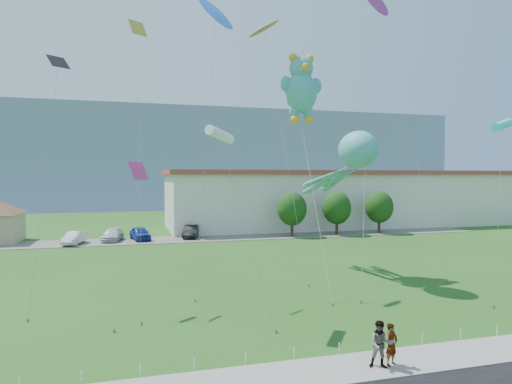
% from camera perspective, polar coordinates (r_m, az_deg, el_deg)
% --- Properties ---
extents(ground, '(160.00, 160.00, 0.00)m').
position_cam_1_polar(ground, '(21.83, 11.25, -17.83)').
color(ground, '#254E15').
rests_on(ground, ground).
extents(sidewalk, '(80.00, 2.50, 0.10)m').
position_cam_1_polar(sidewalk, '(19.57, 15.15, -20.11)').
color(sidewalk, gray).
rests_on(sidewalk, ground).
extents(parking_strip, '(70.00, 6.00, 0.06)m').
position_cam_1_polar(parking_strip, '(54.59, -5.79, -5.76)').
color(parking_strip, '#59544C').
rests_on(parking_strip, ground).
extents(hill_ridge, '(160.00, 50.00, 25.00)m').
position_cam_1_polar(hill_ridge, '(138.68, -11.95, 4.07)').
color(hill_ridge, gray).
rests_on(hill_ridge, ground).
extents(warehouse, '(61.00, 15.00, 8.20)m').
position_cam_1_polar(warehouse, '(71.70, 13.78, -0.67)').
color(warehouse, beige).
rests_on(warehouse, ground).
extents(rope_fence, '(26.05, 0.05, 0.50)m').
position_cam_1_polar(rope_fence, '(20.67, 12.98, -18.27)').
color(rope_fence, white).
rests_on(rope_fence, ground).
extents(tree_near, '(3.60, 3.60, 5.47)m').
position_cam_1_polar(tree_near, '(55.89, 4.53, -2.12)').
color(tree_near, '#3F2B19').
rests_on(tree_near, ground).
extents(tree_mid, '(3.60, 3.60, 5.47)m').
position_cam_1_polar(tree_mid, '(58.25, 10.08, -1.97)').
color(tree_mid, '#3F2B19').
rests_on(tree_mid, ground).
extents(tree_far, '(3.60, 3.60, 5.47)m').
position_cam_1_polar(tree_far, '(61.10, 15.15, -1.83)').
color(tree_far, '#3F2B19').
rests_on(tree_far, ground).
extents(pedestrian_left, '(0.69, 0.58, 1.61)m').
position_cam_1_polar(pedestrian_left, '(19.24, 16.59, -17.79)').
color(pedestrian_left, gray).
rests_on(pedestrian_left, sidewalk).
extents(pedestrian_right, '(1.08, 0.98, 1.79)m').
position_cam_1_polar(pedestrian_right, '(18.86, 15.33, -17.89)').
color(pedestrian_right, gray).
rests_on(pedestrian_right, sidewalk).
extents(parked_car_silver, '(2.47, 4.35, 1.36)m').
position_cam_1_polar(parked_car_silver, '(53.02, -21.76, -5.35)').
color(parked_car_silver, silver).
rests_on(parked_car_silver, parking_strip).
extents(parked_car_white, '(2.75, 4.93, 1.35)m').
position_cam_1_polar(parked_car_white, '(54.40, -17.49, -5.12)').
color(parked_car_white, silver).
rests_on(parked_car_white, parking_strip).
extents(parked_car_blue, '(2.62, 4.65, 1.49)m').
position_cam_1_polar(parked_car_blue, '(54.28, -14.28, -5.03)').
color(parked_car_blue, '#1B3699').
rests_on(parked_car_blue, parking_strip).
extents(parked_car_black, '(2.68, 4.74, 1.48)m').
position_cam_1_polar(parked_car_black, '(55.06, -8.11, -4.90)').
color(parked_car_black, black).
rests_on(parked_car_black, parking_strip).
extents(octopus_kite, '(3.45, 11.73, 10.48)m').
position_cam_1_polar(octopus_kite, '(33.22, 11.42, 3.64)').
color(octopus_kite, teal).
rests_on(octopus_kite, ground).
extents(teddy_bear_kite, '(3.77, 11.23, 16.95)m').
position_cam_1_polar(teddy_bear_kite, '(36.77, 5.67, 12.91)').
color(teddy_bear_kite, teal).
rests_on(teddy_bear_kite, ground).
extents(small_kite_purple, '(2.42, 8.07, 22.48)m').
position_cam_1_polar(small_kite_purple, '(41.34, 14.89, 21.39)').
color(small_kite_purple, '#B534D3').
rests_on(small_kite_purple, ground).
extents(small_kite_white, '(2.44, 3.76, 9.92)m').
position_cam_1_polar(small_kite_white, '(23.23, -4.46, 6.96)').
color(small_kite_white, white).
rests_on(small_kite_white, ground).
extents(small_kite_blue, '(3.05, 4.95, 19.07)m').
position_cam_1_polar(small_kite_blue, '(32.85, -5.08, 20.71)').
color(small_kite_blue, blue).
rests_on(small_kite_blue, ground).
extents(small_kite_cyan, '(2.19, 2.73, 10.89)m').
position_cam_1_polar(small_kite_cyan, '(31.09, 28.46, 7.25)').
color(small_kite_cyan, '#33E9E8').
rests_on(small_kite_cyan, ground).
extents(small_kite_pink, '(1.96, 4.72, 8.13)m').
position_cam_1_polar(small_kite_pink, '(25.95, -14.74, 1.01)').
color(small_kite_pink, '#DE317C').
rests_on(small_kite_pink, ground).
extents(small_kite_yellow, '(1.29, 7.58, 17.16)m').
position_cam_1_polar(small_kite_yellow, '(29.86, -14.52, 15.49)').
color(small_kite_yellow, gold).
rests_on(small_kite_yellow, ground).
extents(small_kite_black, '(1.78, 4.78, 14.56)m').
position_cam_1_polar(small_kite_black, '(29.44, -23.84, 11.57)').
color(small_kite_black, black).
rests_on(small_kite_black, ground).
extents(small_kite_orange, '(2.12, 7.31, 19.67)m').
position_cam_1_polar(small_kite_orange, '(37.76, 1.08, 19.09)').
color(small_kite_orange, orange).
rests_on(small_kite_orange, ground).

